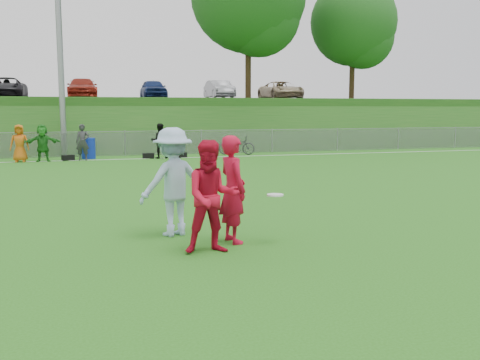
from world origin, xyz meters
name	(u,v)px	position (x,y,z in m)	size (l,w,h in m)	color
ground	(221,261)	(0.00, 0.00, 0.00)	(120.00, 120.00, 0.00)	#246114
sideline_far	(128,159)	(0.00, 18.00, 0.01)	(60.00, 0.10, 0.01)	white
fence	(125,143)	(0.00, 20.00, 0.65)	(58.00, 0.06, 1.30)	gray
light_pole	(59,21)	(-3.00, 20.80, 6.71)	(1.20, 0.40, 12.15)	gray
berm	(113,122)	(0.00, 31.00, 1.50)	(120.00, 18.00, 3.00)	#1D5919
parking_lot	(111,100)	(0.00, 33.00, 3.05)	(120.00, 12.00, 0.10)	black
tree_green_near	(251,0)	(8.16, 24.42, 9.03)	(7.14, 7.14, 9.95)	black
tree_green_far	(356,27)	(16.16, 25.92, 7.96)	(5.88, 5.88, 8.19)	black
car_row	(94,89)	(-1.17, 32.00, 3.82)	(32.04, 5.18, 1.44)	white
spectator_row	(59,143)	(-3.13, 18.00, 0.85)	(9.00, 0.71, 1.69)	#A60B1C
gear_bags	(154,156)	(1.23, 18.10, 0.13)	(7.53, 0.48, 0.26)	black
player_red_left	(233,189)	(0.52, 1.15, 0.97)	(0.71, 0.46, 1.93)	red
player_red_center	(212,197)	(0.00, 0.56, 0.95)	(0.92, 0.72, 1.89)	red
player_blue	(173,182)	(-0.42, 1.99, 1.03)	(1.33, 0.76, 2.05)	#A1C0E0
frisbee	(275,195)	(1.23, 0.89, 0.87)	(0.30, 0.30, 0.03)	white
recycling_bin	(88,148)	(-1.83, 18.78, 0.50)	(0.67, 0.67, 1.00)	#0F29AA
bicycle	(237,145)	(5.68, 19.00, 0.50)	(0.66, 1.89, 0.99)	#2F3032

